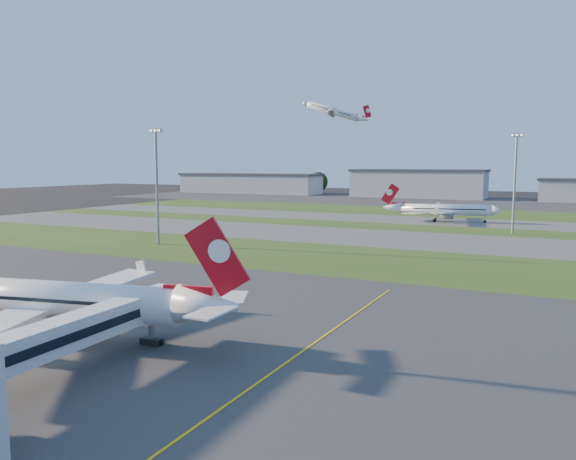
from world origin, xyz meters
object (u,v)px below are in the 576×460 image
Objects in this scene: airliner_taxiing at (445,210)px; light_mast_west at (157,179)px; airliner_parked at (47,300)px; light_mast_centre at (515,177)px; jet_bridge at (62,335)px.

light_mast_west is at bearing 48.48° from airliner_taxiing.
light_mast_west is (-34.58, 59.72, 10.70)m from airliner_parked.
airliner_parked is 140.18m from airliner_taxiing.
light_mast_centre is at bearing 122.22° from airliner_taxiing.
airliner_taxiing is 1.30× the size of light_mast_west.
jet_bridge is at bearing -101.38° from light_mast_centre.
jet_bridge is 126.17m from light_mast_centre.
light_mast_west reaches higher than airliner_taxiing.
airliner_parked reaches higher than airliner_taxiing.
light_mast_centre is (70.00, 56.00, 0.00)m from light_mast_west.
airliner_parked is 1.10× the size of airliner_taxiing.
airliner_parked reaches higher than jet_bridge.
jet_bridge is 0.73× the size of airliner_parked.
airliner_parked is 1.44× the size of light_mast_west.
airliner_parked is at bearing -107.02° from light_mast_centre.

